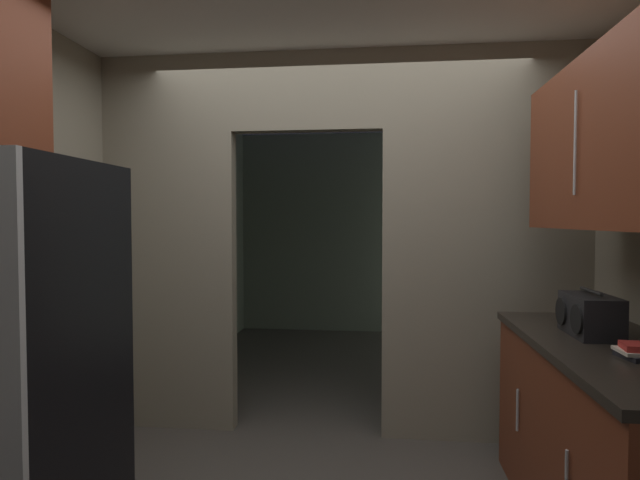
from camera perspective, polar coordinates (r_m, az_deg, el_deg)
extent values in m
cube|color=gray|center=(3.90, -15.79, -0.37)|extent=(0.93, 0.12, 2.61)
cube|color=gray|center=(3.67, 17.27, -0.55)|extent=(1.35, 0.12, 2.61)
cube|color=gray|center=(3.74, -1.42, 15.62)|extent=(1.03, 0.12, 0.53)
cube|color=gray|center=(7.02, 4.17, 0.80)|extent=(3.30, 0.10, 2.61)
cube|color=gray|center=(5.64, -13.07, 0.41)|extent=(0.10, 3.41, 2.61)
cube|color=gray|center=(5.47, 20.38, 0.28)|extent=(0.10, 3.41, 2.61)
cube|color=black|center=(2.55, -31.01, -12.18)|extent=(0.75, 0.74, 1.71)
cube|color=maroon|center=(2.85, 28.93, -19.33)|extent=(0.61, 1.67, 0.88)
cube|color=black|center=(2.72, 29.11, -10.29)|extent=(0.65, 1.67, 0.04)
cylinder|color=#B7BABC|center=(2.41, 24.98, -22.22)|extent=(0.01, 0.01, 0.22)
cylinder|color=#B7BABC|center=(3.07, 20.47, -16.74)|extent=(0.01, 0.01, 0.22)
cube|color=maroon|center=(2.68, 29.47, 9.15)|extent=(0.34, 1.50, 0.76)
cylinder|color=#B7BABC|center=(2.61, 25.74, 9.39)|extent=(0.01, 0.01, 0.46)
cube|color=black|center=(2.86, 27.08, -7.24)|extent=(0.19, 0.36, 0.19)
cylinder|color=#262626|center=(2.85, 27.13, -4.91)|extent=(0.02, 0.25, 0.02)
cylinder|color=black|center=(2.73, 25.87, -7.67)|extent=(0.01, 0.14, 0.14)
cylinder|color=black|center=(2.93, 24.49, -6.98)|extent=(0.01, 0.14, 0.14)
cube|color=black|center=(2.50, 30.74, -10.71)|extent=(0.12, 0.16, 0.02)
cube|color=beige|center=(2.50, 30.67, -10.27)|extent=(0.12, 0.15, 0.01)
cube|color=red|center=(2.50, 30.90, -9.82)|extent=(0.12, 0.13, 0.03)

